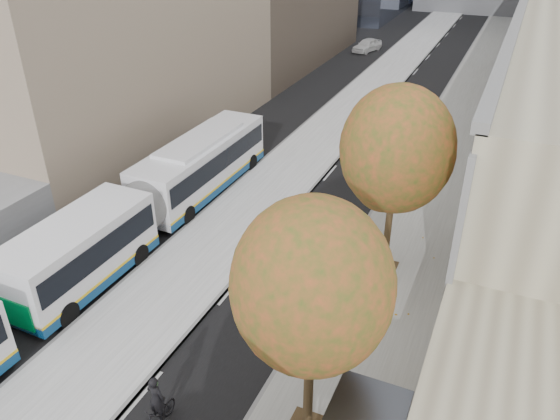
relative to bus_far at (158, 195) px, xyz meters
The scene contains 7 objects.
bus_platform 14.31m from the bus_far, 76.36° to the left, with size 4.25×150.00×0.15m, color #A6A6A6.
sidewalk 17.96m from the bus_far, 50.61° to the left, with size 4.75×150.00×0.08m, color gray.
tree_c 14.05m from the bus_far, 37.03° to the right, with size 4.20×4.20×7.28m.
tree_d 11.53m from the bus_far, ahead, with size 4.40×4.40×7.60m.
bus_far is the anchor object (origin of this frame).
cyclist 12.03m from the bus_far, 55.52° to the right, with size 0.59×1.57×1.98m.
distant_car 38.73m from the bus_far, 91.20° to the left, with size 1.60×3.96×1.35m, color #BCBCBC.
Camera 1 is at (7.32, 2.63, 13.63)m, focal length 35.00 mm.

